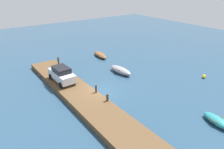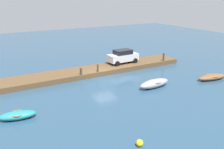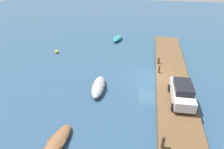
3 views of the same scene
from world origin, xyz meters
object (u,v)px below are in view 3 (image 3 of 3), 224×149
dinghy_teal (118,38)px  parked_car (182,92)px  mooring_post_mid_west (159,69)px  mooring_post_mid_east (159,61)px  marker_buoy (57,52)px  rowboat_brown (56,143)px  mooring_post_west (163,142)px  rowboat_grey (98,87)px

dinghy_teal → parked_car: size_ratio=0.72×
mooring_post_mid_west → mooring_post_mid_east: size_ratio=1.20×
dinghy_teal → mooring_post_mid_east: mooring_post_mid_east is taller
mooring_post_mid_west → marker_buoy: size_ratio=1.95×
rowboat_brown → marker_buoy: (14.48, 6.25, -0.10)m
dinghy_teal → mooring_post_west: (-19.82, -6.07, 0.79)m
marker_buoy → mooring_post_mid_west: bearing=-105.8°
mooring_post_mid_west → mooring_post_mid_east: bearing=0.0°
rowboat_brown → marker_buoy: bearing=31.1°
rowboat_brown → dinghy_teal: bearing=4.3°
mooring_post_west → parked_car: size_ratio=0.26×
parked_car → marker_buoy: size_ratio=8.81×
mooring_post_mid_west → mooring_post_west: bearing=180.0°
dinghy_teal → parked_car: (-14.45, -7.85, 1.17)m
rowboat_brown → mooring_post_west: mooring_post_west is taller
mooring_post_mid_east → rowboat_grey: bearing=133.2°
mooring_post_mid_west → parked_car: size_ratio=0.22×
mooring_post_west → marker_buoy: mooring_post_west is taller
mooring_post_west → marker_buoy: size_ratio=2.27×
rowboat_grey → parked_car: bearing=-101.5°
mooring_post_mid_west → marker_buoy: bearing=74.2°
mooring_post_mid_east → rowboat_brown: bearing=150.1°
rowboat_brown → mooring_post_mid_west: 12.94m
rowboat_grey → mooring_post_mid_east: mooring_post_mid_east is taller
mooring_post_west → parked_car: parked_car is taller
mooring_post_west → marker_buoy: (13.74, 13.58, -0.88)m
mooring_post_mid_west → mooring_post_mid_east: 2.09m
rowboat_grey → mooring_post_mid_east: 8.21m
parked_car → dinghy_teal: bearing=26.7°
marker_buoy → parked_car: bearing=-118.6°
rowboat_brown → marker_buoy: 15.77m
mooring_post_west → mooring_post_mid_east: bearing=0.0°
mooring_post_mid_west → marker_buoy: (3.84, 13.58, -0.81)m
rowboat_brown → mooring_post_mid_east: mooring_post_mid_east is taller
rowboat_brown → parked_car: parked_car is taller
rowboat_grey → marker_buoy: bearing=41.9°
dinghy_teal → mooring_post_mid_east: 9.92m
rowboat_grey → mooring_post_mid_east: size_ratio=5.05×
rowboat_grey → mooring_post_mid_west: mooring_post_mid_west is taller
dinghy_teal → rowboat_brown: bearing=-172.7°
rowboat_grey → dinghy_teal: bearing=-3.6°
rowboat_grey → parked_car: (-1.02, -7.75, 1.07)m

